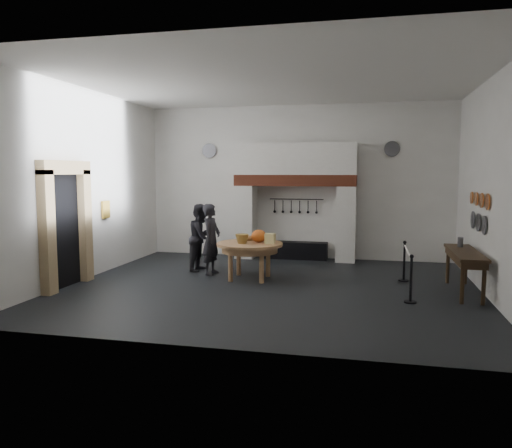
% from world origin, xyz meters
% --- Properties ---
extents(floor, '(9.00, 8.00, 0.02)m').
position_xyz_m(floor, '(0.00, 0.00, 0.00)').
color(floor, black).
rests_on(floor, ground).
extents(ceiling, '(9.00, 8.00, 0.02)m').
position_xyz_m(ceiling, '(0.00, 0.00, 4.50)').
color(ceiling, silver).
rests_on(ceiling, wall_back).
extents(wall_back, '(9.00, 0.02, 4.50)m').
position_xyz_m(wall_back, '(0.00, 4.00, 2.25)').
color(wall_back, white).
rests_on(wall_back, floor).
extents(wall_front, '(9.00, 0.02, 4.50)m').
position_xyz_m(wall_front, '(0.00, -4.00, 2.25)').
color(wall_front, white).
rests_on(wall_front, floor).
extents(wall_left, '(0.02, 8.00, 4.50)m').
position_xyz_m(wall_left, '(-4.50, 0.00, 2.25)').
color(wall_left, white).
rests_on(wall_left, floor).
extents(wall_right, '(0.02, 8.00, 4.50)m').
position_xyz_m(wall_right, '(4.50, 0.00, 2.25)').
color(wall_right, white).
rests_on(wall_right, floor).
extents(chimney_pier_left, '(0.55, 0.70, 2.15)m').
position_xyz_m(chimney_pier_left, '(-1.48, 3.65, 1.07)').
color(chimney_pier_left, silver).
rests_on(chimney_pier_left, floor).
extents(chimney_pier_right, '(0.55, 0.70, 2.15)m').
position_xyz_m(chimney_pier_right, '(1.48, 3.65, 1.07)').
color(chimney_pier_right, silver).
rests_on(chimney_pier_right, floor).
extents(hearth_brick_band, '(3.50, 0.72, 0.32)m').
position_xyz_m(hearth_brick_band, '(0.00, 3.65, 2.31)').
color(hearth_brick_band, '#9E442B').
rests_on(hearth_brick_band, chimney_pier_left).
extents(chimney_hood, '(3.50, 0.70, 0.90)m').
position_xyz_m(chimney_hood, '(0.00, 3.65, 2.92)').
color(chimney_hood, silver).
rests_on(chimney_hood, hearth_brick_band).
extents(iron_range, '(1.90, 0.45, 0.50)m').
position_xyz_m(iron_range, '(0.00, 3.72, 0.25)').
color(iron_range, black).
rests_on(iron_range, floor).
extents(utensil_rail, '(1.60, 0.02, 0.02)m').
position_xyz_m(utensil_rail, '(0.00, 3.92, 1.75)').
color(utensil_rail, black).
rests_on(utensil_rail, wall_back).
extents(door_recess, '(0.04, 1.10, 2.50)m').
position_xyz_m(door_recess, '(-4.47, -1.00, 1.25)').
color(door_recess, black).
rests_on(door_recess, floor).
extents(door_jamb_near, '(0.22, 0.30, 2.60)m').
position_xyz_m(door_jamb_near, '(-4.38, -1.70, 1.30)').
color(door_jamb_near, tan).
rests_on(door_jamb_near, floor).
extents(door_jamb_far, '(0.22, 0.30, 2.60)m').
position_xyz_m(door_jamb_far, '(-4.38, -0.30, 1.30)').
color(door_jamb_far, tan).
rests_on(door_jamb_far, floor).
extents(door_lintel, '(0.22, 1.70, 0.30)m').
position_xyz_m(door_lintel, '(-4.38, -1.00, 2.65)').
color(door_lintel, tan).
rests_on(door_lintel, door_jamb_near).
extents(wall_plaque, '(0.05, 0.34, 0.44)m').
position_xyz_m(wall_plaque, '(-4.45, 0.80, 1.60)').
color(wall_plaque, gold).
rests_on(wall_plaque, wall_left).
extents(work_table, '(1.82, 1.82, 0.07)m').
position_xyz_m(work_table, '(-0.65, 0.70, 0.84)').
color(work_table, '#BA7A58').
rests_on(work_table, floor).
extents(pumpkin, '(0.36, 0.36, 0.31)m').
position_xyz_m(pumpkin, '(-0.45, 0.80, 1.03)').
color(pumpkin, '#D2571D').
rests_on(pumpkin, work_table).
extents(cheese_block_big, '(0.22, 0.22, 0.24)m').
position_xyz_m(cheese_block_big, '(-0.15, 0.65, 0.99)').
color(cheese_block_big, '#EDE08E').
rests_on(cheese_block_big, work_table).
extents(cheese_block_small, '(0.18, 0.18, 0.20)m').
position_xyz_m(cheese_block_small, '(-0.17, 0.95, 0.97)').
color(cheese_block_small, '#F2D491').
rests_on(cheese_block_small, work_table).
extents(wicker_basket, '(0.37, 0.37, 0.22)m').
position_xyz_m(wicker_basket, '(-0.80, 0.55, 0.98)').
color(wicker_basket, '#A27A3B').
rests_on(wicker_basket, work_table).
extents(bread_loaf, '(0.31, 0.18, 0.13)m').
position_xyz_m(bread_loaf, '(-0.75, 1.05, 0.94)').
color(bread_loaf, '#976035').
rests_on(bread_loaf, work_table).
extents(visitor_near, '(0.48, 0.68, 1.77)m').
position_xyz_m(visitor_near, '(-1.71, 1.05, 0.88)').
color(visitor_near, black).
rests_on(visitor_near, floor).
extents(visitor_far, '(0.72, 0.89, 1.73)m').
position_xyz_m(visitor_far, '(-2.11, 1.45, 0.87)').
color(visitor_far, black).
rests_on(visitor_far, floor).
extents(side_table, '(0.55, 2.20, 0.06)m').
position_xyz_m(side_table, '(4.10, 0.34, 0.87)').
color(side_table, '#362413').
rests_on(side_table, floor).
extents(pewter_jug, '(0.12, 0.12, 0.22)m').
position_xyz_m(pewter_jug, '(4.10, 0.94, 1.01)').
color(pewter_jug, '#4D4C51').
rests_on(pewter_jug, side_table).
extents(copper_pan_a, '(0.03, 0.34, 0.34)m').
position_xyz_m(copper_pan_a, '(4.46, 0.20, 1.95)').
color(copper_pan_a, '#C6662D').
rests_on(copper_pan_a, wall_right).
extents(copper_pan_b, '(0.03, 0.32, 0.32)m').
position_xyz_m(copper_pan_b, '(4.46, 0.75, 1.95)').
color(copper_pan_b, '#C6662D').
rests_on(copper_pan_b, wall_right).
extents(copper_pan_c, '(0.03, 0.30, 0.30)m').
position_xyz_m(copper_pan_c, '(4.46, 1.30, 1.95)').
color(copper_pan_c, '#C6662D').
rests_on(copper_pan_c, wall_right).
extents(copper_pan_d, '(0.03, 0.28, 0.28)m').
position_xyz_m(copper_pan_d, '(4.46, 1.85, 1.95)').
color(copper_pan_d, '#C6662D').
rests_on(copper_pan_d, wall_right).
extents(pewter_plate_left, '(0.03, 0.40, 0.40)m').
position_xyz_m(pewter_plate_left, '(4.46, 0.40, 1.45)').
color(pewter_plate_left, '#4C4C51').
rests_on(pewter_plate_left, wall_right).
extents(pewter_plate_mid, '(0.03, 0.40, 0.40)m').
position_xyz_m(pewter_plate_mid, '(4.46, 1.00, 1.45)').
color(pewter_plate_mid, '#4C4C51').
rests_on(pewter_plate_mid, wall_right).
extents(pewter_plate_right, '(0.03, 0.40, 0.40)m').
position_xyz_m(pewter_plate_right, '(4.46, 1.60, 1.45)').
color(pewter_plate_right, '#4C4C51').
rests_on(pewter_plate_right, wall_right).
extents(pewter_plate_back_left, '(0.44, 0.03, 0.44)m').
position_xyz_m(pewter_plate_back_left, '(-2.70, 3.96, 3.20)').
color(pewter_plate_back_left, '#4C4C51').
rests_on(pewter_plate_back_left, wall_back).
extents(pewter_plate_back_right, '(0.44, 0.03, 0.44)m').
position_xyz_m(pewter_plate_back_right, '(2.70, 3.96, 3.20)').
color(pewter_plate_back_right, '#4C4C51').
rests_on(pewter_plate_back_right, wall_back).
extents(barrier_post_near, '(0.05, 0.05, 0.90)m').
position_xyz_m(barrier_post_near, '(2.94, -0.72, 0.45)').
color(barrier_post_near, black).
rests_on(barrier_post_near, floor).
extents(barrier_post_far, '(0.05, 0.05, 0.90)m').
position_xyz_m(barrier_post_far, '(2.94, 1.28, 0.45)').
color(barrier_post_far, black).
rests_on(barrier_post_far, floor).
extents(barrier_rope, '(0.04, 2.00, 0.04)m').
position_xyz_m(barrier_rope, '(2.94, 0.28, 0.85)').
color(barrier_rope, white).
rests_on(barrier_rope, barrier_post_near).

